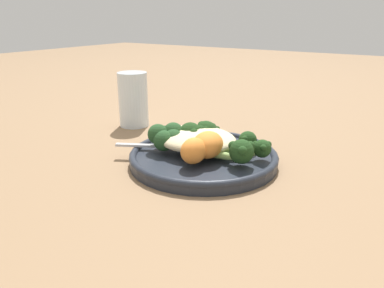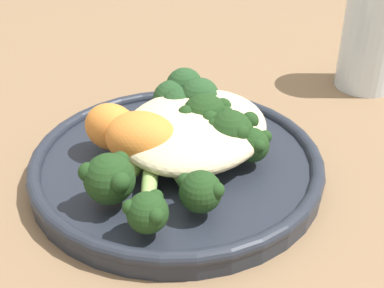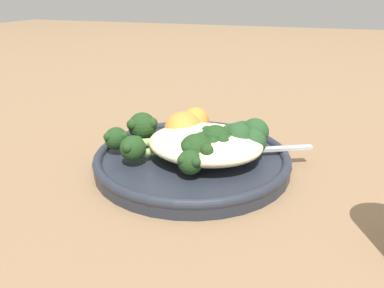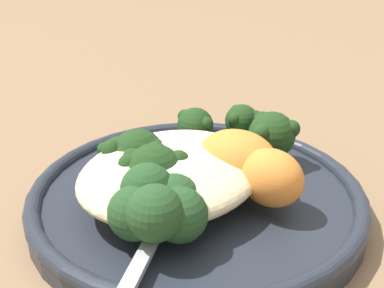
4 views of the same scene
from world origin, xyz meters
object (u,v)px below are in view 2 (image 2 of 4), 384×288
at_px(broccoli_stalk_2, 191,182).
at_px(kale_tuft, 187,97).
at_px(quinoa_mound, 192,131).
at_px(broccoli_stalk_3, 180,148).
at_px(plate, 177,164).
at_px(broccoli_stalk_7, 191,116).
at_px(water_glass, 372,36).
at_px(sweet_potato_chunk_1, 111,127).
at_px(sweet_potato_chunk_0, 141,138).
at_px(broccoli_stalk_1, 150,197).
at_px(broccoli_stalk_0, 117,174).
at_px(broccoli_stalk_6, 199,120).
at_px(broccoli_stalk_5, 216,133).
at_px(spoon, 189,114).
at_px(broccoli_stalk_4, 220,144).

relative_size(broccoli_stalk_2, kale_tuft, 1.62).
bearing_deg(quinoa_mound, broccoli_stalk_3, 0.64).
relative_size(plate, broccoli_stalk_7, 2.89).
bearing_deg(water_glass, sweet_potato_chunk_1, -31.69).
height_order(plate, quinoa_mound, quinoa_mound).
bearing_deg(sweet_potato_chunk_0, kale_tuft, 179.69).
bearing_deg(kale_tuft, water_glass, 145.36).
relative_size(quinoa_mound, broccoli_stalk_1, 1.20).
xyz_separation_m(quinoa_mound, broccoli_stalk_0, (0.08, -0.02, 0.00)).
distance_m(broccoli_stalk_1, broccoli_stalk_7, 0.12).
bearing_deg(broccoli_stalk_1, broccoli_stalk_6, 160.24).
height_order(plate, kale_tuft, kale_tuft).
bearing_deg(sweet_potato_chunk_1, broccoli_stalk_6, 125.80).
bearing_deg(kale_tuft, broccoli_stalk_6, 40.59).
bearing_deg(quinoa_mound, kale_tuft, -148.92).
xyz_separation_m(plate, broccoli_stalk_5, (-0.02, 0.03, 0.03)).
height_order(broccoli_stalk_6, sweet_potato_chunk_0, same).
xyz_separation_m(broccoli_stalk_0, kale_tuft, (-0.13, -0.01, 0.00)).
distance_m(broccoli_stalk_2, broccoli_stalk_5, 0.06).
height_order(broccoli_stalk_3, broccoli_stalk_5, broccoli_stalk_5).
xyz_separation_m(broccoli_stalk_6, water_glass, (-0.22, 0.10, 0.02)).
relative_size(plate, broccoli_stalk_1, 2.12).
relative_size(broccoli_stalk_5, broccoli_stalk_6, 1.34).
distance_m(broccoli_stalk_7, spoon, 0.02).
height_order(sweet_potato_chunk_0, water_glass, water_glass).
relative_size(broccoli_stalk_4, kale_tuft, 1.86).
xyz_separation_m(broccoli_stalk_3, broccoli_stalk_4, (-0.02, 0.03, -0.00)).
bearing_deg(broccoli_stalk_4, plate, -175.02).
height_order(broccoli_stalk_3, broccoli_stalk_6, broccoli_stalk_6).
distance_m(broccoli_stalk_0, broccoli_stalk_6, 0.10).
height_order(broccoli_stalk_0, sweet_potato_chunk_1, sweet_potato_chunk_1).
height_order(broccoli_stalk_7, sweet_potato_chunk_0, sweet_potato_chunk_0).
bearing_deg(plate, sweet_potato_chunk_0, -46.94).
bearing_deg(broccoli_stalk_2, broccoli_stalk_1, -84.91).
bearing_deg(broccoli_stalk_7, sweet_potato_chunk_0, -179.41).
height_order(quinoa_mound, sweet_potato_chunk_0, sweet_potato_chunk_0).
distance_m(quinoa_mound, water_glass, 0.25).
relative_size(broccoli_stalk_1, spoon, 0.96).
bearing_deg(broccoli_stalk_4, broccoli_stalk_6, 132.28).
xyz_separation_m(plate, quinoa_mound, (-0.01, 0.01, 0.03)).
bearing_deg(broccoli_stalk_2, broccoli_stalk_6, 151.09).
height_order(broccoli_stalk_5, sweet_potato_chunk_1, same).
height_order(broccoli_stalk_1, broccoli_stalk_7, broccoli_stalk_7).
relative_size(broccoli_stalk_5, broccoli_stalk_7, 1.21).
bearing_deg(broccoli_stalk_7, spoon, 46.86).
xyz_separation_m(broccoli_stalk_0, broccoli_stalk_3, (-0.06, 0.02, -0.00)).
relative_size(broccoli_stalk_4, sweet_potato_chunk_1, 2.50).
height_order(broccoli_stalk_4, broccoli_stalk_6, broccoli_stalk_6).
xyz_separation_m(plate, broccoli_stalk_3, (0.01, 0.01, 0.02)).
height_order(broccoli_stalk_4, spoon, broccoli_stalk_4).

